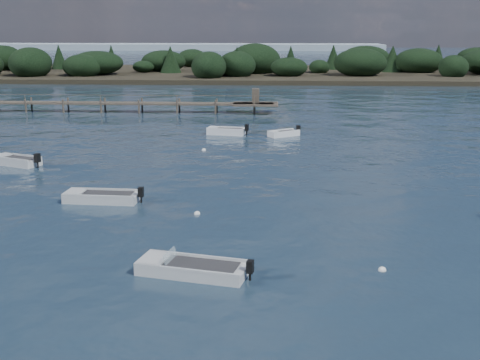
# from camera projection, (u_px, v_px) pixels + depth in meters

# --- Properties ---
(ground) EXTENTS (400.00, 400.00, 0.00)m
(ground) POSITION_uv_depth(u_px,v_px,m) (227.00, 100.00, 78.79)
(ground) COLOR #152331
(ground) RESTS_ON ground
(tender_far_white) EXTENTS (3.77, 1.88, 1.27)m
(tender_far_white) POSITION_uv_depth(u_px,v_px,m) (226.00, 133.00, 53.69)
(tender_far_white) COLOR silver
(tender_far_white) RESTS_ON ground
(tender_far_grey) EXTENTS (3.88, 2.62, 1.24)m
(tender_far_grey) POSITION_uv_depth(u_px,v_px,m) (17.00, 162.00, 41.97)
(tender_far_grey) COLOR #A7ABAE
(tender_far_grey) RESTS_ON ground
(dinghy_mid_grey) EXTENTS (4.41, 1.75, 1.11)m
(dinghy_mid_grey) POSITION_uv_depth(u_px,v_px,m) (102.00, 199.00, 33.22)
(dinghy_mid_grey) COLOR #A7ABAE
(dinghy_mid_grey) RESTS_ON ground
(dinghy_mid_white_a) EXTENTS (4.68, 2.49, 1.07)m
(dinghy_mid_white_a) POSITION_uv_depth(u_px,v_px,m) (192.00, 270.00, 23.51)
(dinghy_mid_white_a) COLOR #A7ABAE
(dinghy_mid_white_a) RESTS_ON ground
(tender_far_grey_b) EXTENTS (2.96, 2.46, 1.06)m
(tender_far_grey_b) POSITION_uv_depth(u_px,v_px,m) (284.00, 134.00, 52.89)
(tender_far_grey_b) COLOR silver
(tender_far_grey_b) RESTS_ON ground
(buoy_b) EXTENTS (0.32, 0.32, 0.32)m
(buoy_b) POSITION_uv_depth(u_px,v_px,m) (382.00, 271.00, 23.85)
(buoy_b) COLOR silver
(buoy_b) RESTS_ON ground
(buoy_e) EXTENTS (0.32, 0.32, 0.32)m
(buoy_e) POSITION_uv_depth(u_px,v_px,m) (204.00, 150.00, 46.92)
(buoy_e) COLOR silver
(buoy_e) RESTS_ON ground
(buoy_extra_a) EXTENTS (0.32, 0.32, 0.32)m
(buoy_extra_a) POSITION_uv_depth(u_px,v_px,m) (197.00, 214.00, 31.01)
(buoy_extra_a) COLOR silver
(buoy_extra_a) RESTS_ON ground
(jetty) EXTENTS (64.50, 3.20, 3.40)m
(jetty) POSITION_uv_depth(u_px,v_px,m) (28.00, 103.00, 67.98)
(jetty) COLOR #4B4237
(jetty) RESTS_ON ground
(far_headland) EXTENTS (190.00, 40.00, 5.80)m
(far_headland) POSITION_uv_depth(u_px,v_px,m) (371.00, 66.00, 115.78)
(far_headland) COLOR black
(far_headland) RESTS_ON ground
(distant_haze) EXTENTS (280.00, 20.00, 2.40)m
(distant_haze) POSITION_uv_depth(u_px,v_px,m) (39.00, 50.00, 247.60)
(distant_haze) COLOR #8394A3
(distant_haze) RESTS_ON ground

